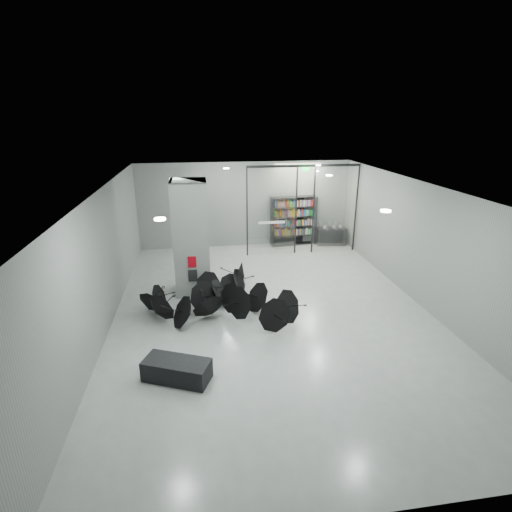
{
  "coord_description": "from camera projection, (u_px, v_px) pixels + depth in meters",
  "views": [
    {
      "loc": [
        -2.19,
        -11.17,
        6.02
      ],
      "look_at": [
        -0.3,
        1.5,
        1.4
      ],
      "focal_mm": 27.56,
      "sensor_mm": 36.0,
      "label": 1
    }
  ],
  "objects": [
    {
      "name": "umbrella_cluster",
      "position": [
        220.0,
        302.0,
        12.67
      ],
      "size": [
        5.52,
        4.27,
        1.29
      ],
      "color": "black",
      "rests_on": "ground"
    },
    {
      "name": "info_panel",
      "position": [
        193.0,
        276.0,
        13.39
      ],
      "size": [
        0.3,
        0.03,
        0.42
      ],
      "primitive_type": "cube",
      "color": "black",
      "rests_on": "column"
    },
    {
      "name": "room",
      "position": [
        273.0,
        227.0,
        11.78
      ],
      "size": [
        14.0,
        14.02,
        4.01
      ],
      "color": "gray",
      "rests_on": "ground"
    },
    {
      "name": "shop_counter",
      "position": [
        331.0,
        236.0,
        19.18
      ],
      "size": [
        1.44,
        0.73,
        0.83
      ],
      "primitive_type": "cube",
      "rotation": [
        0.0,
        0.0,
        -0.13
      ],
      "color": "black",
      "rests_on": "ground"
    },
    {
      "name": "fire_cabinet",
      "position": [
        192.0,
        262.0,
        13.22
      ],
      "size": [
        0.28,
        0.04,
        0.38
      ],
      "primitive_type": "cube",
      "color": "#A50A07",
      "rests_on": "column"
    },
    {
      "name": "bookshelf",
      "position": [
        293.0,
        221.0,
        18.94
      ],
      "size": [
        2.2,
        0.71,
        2.38
      ],
      "primitive_type": null,
      "rotation": [
        0.0,
        0.0,
        0.13
      ],
      "color": "black",
      "rests_on": "ground"
    },
    {
      "name": "exit_sign",
      "position": [
        306.0,
        169.0,
        16.71
      ],
      "size": [
        0.3,
        0.06,
        0.15
      ],
      "primitive_type": "cube",
      "color": "#0CE533",
      "rests_on": "room"
    },
    {
      "name": "glass_partition",
      "position": [
        303.0,
        206.0,
        17.45
      ],
      "size": [
        5.06,
        0.08,
        4.0
      ],
      "color": "silver",
      "rests_on": "ground"
    },
    {
      "name": "column",
      "position": [
        191.0,
        238.0,
        13.58
      ],
      "size": [
        1.2,
        1.2,
        4.0
      ],
      "primitive_type": "cube",
      "color": "slate",
      "rests_on": "ground"
    },
    {
      "name": "bench",
      "position": [
        177.0,
        370.0,
        9.41
      ],
      "size": [
        1.73,
        1.25,
        0.51
      ],
      "primitive_type": "cube",
      "rotation": [
        0.0,
        0.0,
        -0.4
      ],
      "color": "black",
      "rests_on": "ground"
    }
  ]
}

